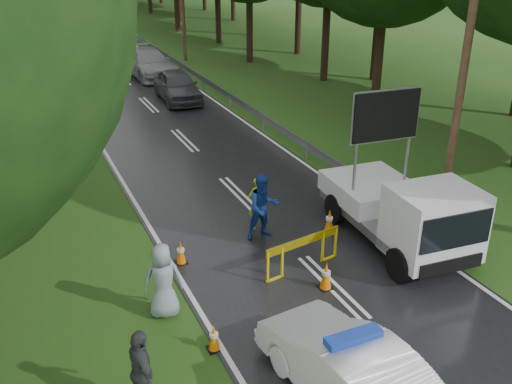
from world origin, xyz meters
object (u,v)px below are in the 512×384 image
police_sedan (350,372)px  queue_car_third (114,49)px  work_truck (404,211)px  officer (258,203)px  queue_car_second (148,63)px  civilian (263,207)px  queue_car_first (177,86)px  queue_car_fourth (98,37)px  barrier (303,245)px

police_sedan → queue_car_third: 33.79m
police_sedan → work_truck: work_truck is taller
officer → queue_car_second: bearing=-98.0°
police_sedan → queue_car_third: (2.53, 33.69, 0.03)m
police_sedan → queue_car_third: size_ratio=0.84×
queue_car_third → civilian: bearing=-85.5°
officer → civilian: (-0.07, -0.54, 0.13)m
queue_car_first → queue_car_fourth: bearing=96.1°
civilian → queue_car_second: bearing=86.8°
queue_car_second → queue_car_fourth: 12.03m
officer → civilian: civilian is taller
queue_car_first → queue_car_third: (-0.86, 12.00, -0.03)m
work_truck → barrier: size_ratio=2.32×
barrier → queue_car_second: (1.97, 23.26, 0.09)m
officer → queue_car_second: 20.82m
barrier → civilian: bearing=85.9°
work_truck → queue_car_first: (-1.13, 17.31, -0.34)m
work_truck → queue_car_fourth: bearing=97.1°
officer → police_sedan: bearing=77.2°
work_truck → civilian: bearing=152.0°
civilian → queue_car_fourth: civilian is taller
barrier → queue_car_second: queue_car_second is taller
barrier → queue_car_second: bearing=75.3°
queue_car_third → queue_car_fourth: size_ratio=1.34×
queue_car_first → queue_car_fourth: 18.02m
barrier → work_truck: bearing=-10.9°
civilian → queue_car_first: size_ratio=0.42×
civilian → officer: bearing=85.0°
civilian → queue_car_fourth: bearing=90.4°
barrier → queue_car_fourth: 35.27m
queue_car_third → queue_car_fourth: 6.00m
police_sedan → queue_car_second: (3.41, 27.69, 0.09)m
work_truck → queue_car_third: bearing=97.8°
police_sedan → officer: (1.31, 6.97, 0.12)m
barrier → queue_car_second: size_ratio=0.41×
barrier → queue_car_fourth: (1.10, 35.26, -0.06)m
queue_car_third → queue_car_fourth: queue_car_third is taller
police_sedan → barrier: 4.66m
civilian → queue_car_second: size_ratio=0.35×
work_truck → queue_car_fourth: size_ratio=1.32×
queue_car_first → work_truck: bearing=-82.9°
officer → queue_car_second: size_ratio=0.30×
officer → queue_car_fourth: size_ratio=0.42×
police_sedan → barrier: size_ratio=1.97×
work_truck → queue_car_second: bearing=96.6°
barrier → queue_car_first: bearing=73.7°
police_sedan → queue_car_second: 27.90m
civilian → work_truck: bearing=-29.3°
barrier → queue_car_fourth: queue_car_fourth is taller
work_truck → queue_car_first: 17.35m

